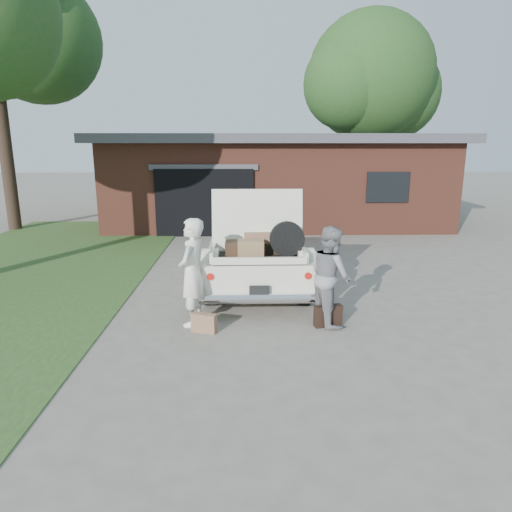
{
  "coord_description": "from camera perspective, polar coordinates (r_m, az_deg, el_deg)",
  "views": [
    {
      "loc": [
        -0.19,
        -6.94,
        2.93
      ],
      "look_at": [
        0.0,
        0.6,
        1.1
      ],
      "focal_mm": 32.0,
      "sensor_mm": 36.0,
      "label": 1
    }
  ],
  "objects": [
    {
      "name": "ground",
      "position": [
        7.53,
        0.11,
        -9.25
      ],
      "size": [
        90.0,
        90.0,
        0.0
      ],
      "primitive_type": "plane",
      "color": "gray",
      "rests_on": "ground"
    },
    {
      "name": "grass_strip",
      "position": [
        11.64,
        -28.55,
        -2.58
      ],
      "size": [
        6.0,
        16.0,
        0.02
      ],
      "primitive_type": "cube",
      "color": "#2D4C1E",
      "rests_on": "ground"
    },
    {
      "name": "house",
      "position": [
        18.49,
        2.24,
        9.74
      ],
      "size": [
        12.8,
        7.8,
        3.3
      ],
      "color": "brown",
      "rests_on": "ground"
    },
    {
      "name": "tree_right",
      "position": [
        24.89,
        14.3,
        20.3
      ],
      "size": [
        7.16,
        6.23,
        9.36
      ],
      "color": "#38281E",
      "rests_on": "ground"
    },
    {
      "name": "sedan",
      "position": [
        10.11,
        -0.08,
        1.27
      ],
      "size": [
        2.07,
        5.19,
        2.14
      ],
      "rotation": [
        0.0,
        0.0,
        0.0
      ],
      "color": "silver",
      "rests_on": "ground"
    },
    {
      "name": "woman_left",
      "position": [
        7.57,
        -8.03,
        -2.05
      ],
      "size": [
        0.57,
        0.74,
        1.8
      ],
      "primitive_type": "imported",
      "rotation": [
        0.0,
        0.0,
        -1.8
      ],
      "color": "white",
      "rests_on": "ground"
    },
    {
      "name": "woman_right",
      "position": [
        7.66,
        9.27,
        -2.42
      ],
      "size": [
        0.85,
        0.96,
        1.67
      ],
      "primitive_type": "imported",
      "rotation": [
        0.0,
        0.0,
        1.88
      ],
      "color": "gray",
      "rests_on": "ground"
    },
    {
      "name": "suitcase_left",
      "position": [
        7.44,
        -6.52,
        -8.32
      ],
      "size": [
        0.43,
        0.25,
        0.31
      ],
      "primitive_type": "cube",
      "rotation": [
        0.0,
        0.0,
        -0.33
      ],
      "color": "#986A4D",
      "rests_on": "ground"
    },
    {
      "name": "suitcase_right",
      "position": [
        7.72,
        8.99,
        -7.39
      ],
      "size": [
        0.49,
        0.25,
        0.36
      ],
      "primitive_type": "cube",
      "rotation": [
        0.0,
        0.0,
        0.22
      ],
      "color": "black",
      "rests_on": "ground"
    }
  ]
}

